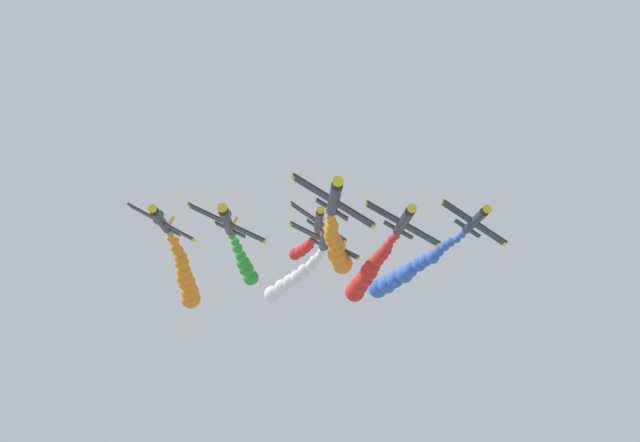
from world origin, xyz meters
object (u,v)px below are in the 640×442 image
object	(u,v)px
airplane_left_inner	(404,221)
airplane_high_slot	(319,220)
airplane_lead	(334,198)
airplane_left_outer	(325,239)
airplane_right_outer	(475,221)
airplane_right_inner	(227,221)
airplane_trailing	(161,220)

from	to	relation	value
airplane_left_inner	airplane_high_slot	size ratio (longest dim) A/B	1.00
airplane_lead	airplane_high_slot	size ratio (longest dim) A/B	1.00
airplane_left_inner	airplane_left_outer	size ratio (longest dim) A/B	1.00
airplane_lead	airplane_right_outer	size ratio (longest dim) A/B	1.00
airplane_left_inner	airplane_right_inner	xyz separation A→B (m)	(19.44, 0.71, -0.35)
airplane_left_inner	airplane_trailing	bearing A→B (deg)	-18.46
airplane_left_outer	airplane_trailing	size ratio (longest dim) A/B	1.00
airplane_lead	airplane_left_outer	distance (m)	18.05
airplane_right_outer	airplane_high_slot	distance (m)	21.76
airplane_left_inner	airplane_right_outer	world-z (taller)	airplane_right_outer
airplane_left_outer	airplane_right_outer	distance (m)	18.88
airplane_right_outer	airplane_left_outer	bearing A→B (deg)	1.59
airplane_lead	airplane_left_inner	bearing A→B (deg)	-129.52
airplane_trailing	airplane_lead	bearing A→B (deg)	135.81
airplane_lead	airplane_right_inner	xyz separation A→B (m)	(11.11, -9.39, 0.03)
airplane_left_outer	airplane_trailing	world-z (taller)	airplane_trailing
airplane_high_slot	airplane_right_outer	bearing A→B (deg)	151.39
airplane_lead	airplane_right_inner	distance (m)	14.55
airplane_left_outer	airplane_left_inner	bearing A→B (deg)	136.42
airplane_right_inner	airplane_right_outer	xyz separation A→B (m)	(-29.78, -9.18, 2.71)
airplane_right_outer	airplane_lead	bearing A→B (deg)	44.86
airplane_lead	airplane_trailing	bearing A→B (deg)	-44.19
airplane_lead	airplane_left_inner	distance (m)	13.10
airplane_right_outer	airplane_right_inner	bearing A→B (deg)	17.13
airplane_left_outer	airplane_high_slot	size ratio (longest dim) A/B	1.00
airplane_lead	airplane_left_inner	world-z (taller)	airplane_left_inner
airplane_right_inner	airplane_left_outer	world-z (taller)	airplane_left_outer
airplane_trailing	airplane_high_slot	bearing A→B (deg)	-154.89
airplane_high_slot	airplane_lead	bearing A→B (deg)	90.63
airplane_right_outer	airplane_left_inner	bearing A→B (deg)	39.35
airplane_right_inner	airplane_trailing	world-z (taller)	airplane_trailing
airplane_trailing	airplane_high_slot	xyz separation A→B (m)	(-19.86, -9.31, 2.58)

